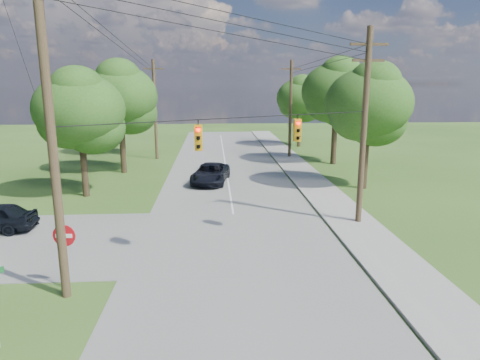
{
  "coord_description": "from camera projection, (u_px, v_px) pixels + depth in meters",
  "views": [
    {
      "loc": [
        0.86,
        -14.37,
        7.62
      ],
      "look_at": [
        2.08,
        5.0,
        3.25
      ],
      "focal_mm": 32.0,
      "sensor_mm": 36.0,
      "label": 1
    }
  ],
  "objects": [
    {
      "name": "ground",
      "position": [
        192.0,
        297.0,
        15.61
      ],
      "size": [
        140.0,
        140.0,
        0.0
      ],
      "primitive_type": "plane",
      "color": "#30551C",
      "rests_on": "ground"
    },
    {
      "name": "main_road",
      "position": [
        238.0,
        245.0,
        20.6
      ],
      "size": [
        10.0,
        100.0,
        0.03
      ],
      "primitive_type": "cube",
      "color": "gray",
      "rests_on": "ground"
    },
    {
      "name": "sidewalk_east",
      "position": [
        374.0,
        241.0,
        21.0
      ],
      "size": [
        2.6,
        100.0,
        0.12
      ],
      "primitive_type": "cube",
      "color": "#99978F",
      "rests_on": "ground"
    },
    {
      "name": "pole_sw",
      "position": [
        50.0,
        126.0,
        14.35
      ],
      "size": [
        2.0,
        0.32,
        12.0
      ],
      "color": "brown",
      "rests_on": "ground"
    },
    {
      "name": "pole_ne",
      "position": [
        364.0,
        125.0,
        22.74
      ],
      "size": [
        2.0,
        0.32,
        10.5
      ],
      "color": "brown",
      "rests_on": "ground"
    },
    {
      "name": "pole_north_e",
      "position": [
        290.0,
        109.0,
        44.24
      ],
      "size": [
        2.0,
        0.32,
        10.0
      ],
      "color": "brown",
      "rests_on": "ground"
    },
    {
      "name": "pole_north_w",
      "position": [
        155.0,
        109.0,
        43.39
      ],
      "size": [
        2.0,
        0.32,
        10.0
      ],
      "color": "brown",
      "rests_on": "ground"
    },
    {
      "name": "power_lines",
      "position": [
        223.0,
        57.0,
        24.93
      ],
      "size": [
        13.93,
        29.62,
        4.93
      ],
      "color": "black",
      "rests_on": "ground"
    },
    {
      "name": "traffic_signals",
      "position": [
        251.0,
        133.0,
        18.87
      ],
      "size": [
        4.91,
        3.27,
        1.05
      ],
      "color": "orange",
      "rests_on": "ground"
    },
    {
      "name": "tree_w_near",
      "position": [
        80.0,
        110.0,
        28.42
      ],
      "size": [
        6.0,
        6.0,
        8.4
      ],
      "color": "#3E301F",
      "rests_on": "ground"
    },
    {
      "name": "tree_w_mid",
      "position": [
        120.0,
        96.0,
        36.13
      ],
      "size": [
        6.4,
        6.4,
        9.22
      ],
      "color": "#3E301F",
      "rests_on": "ground"
    },
    {
      "name": "tree_w_far",
      "position": [
        121.0,
        97.0,
        45.82
      ],
      "size": [
        6.0,
        6.0,
        8.73
      ],
      "color": "#3E301F",
      "rests_on": "ground"
    },
    {
      "name": "tree_e_near",
      "position": [
        369.0,
        103.0,
        30.55
      ],
      "size": [
        6.2,
        6.2,
        8.81
      ],
      "color": "#3E301F",
      "rests_on": "ground"
    },
    {
      "name": "tree_e_mid",
      "position": [
        336.0,
        92.0,
        40.17
      ],
      "size": [
        6.6,
        6.6,
        9.64
      ],
      "color": "#3E301F",
      "rests_on": "ground"
    },
    {
      "name": "tree_e_far",
      "position": [
        300.0,
        98.0,
        52.01
      ],
      "size": [
        5.8,
        5.8,
        8.32
      ],
      "color": "#3E301F",
      "rests_on": "ground"
    },
    {
      "name": "car_main_north",
      "position": [
        211.0,
        173.0,
        33.42
      ],
      "size": [
        3.36,
        5.73,
        1.5
      ],
      "primitive_type": "imported",
      "rotation": [
        0.0,
        0.0,
        -0.17
      ],
      "color": "black",
      "rests_on": "main_road"
    },
    {
      "name": "do_not_enter_sign",
      "position": [
        65.0,
        243.0,
        15.89
      ],
      "size": [
        0.85,
        0.12,
        2.55
      ],
      "rotation": [
        0.0,
        0.0,
        -0.08
      ],
      "color": "#999D9F",
      "rests_on": "ground"
    }
  ]
}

